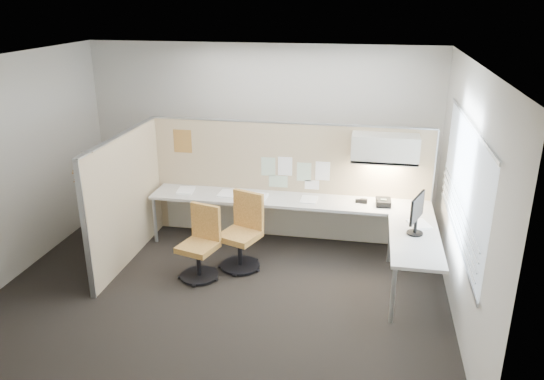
% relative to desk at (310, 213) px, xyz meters
% --- Properties ---
extents(floor, '(5.50, 4.50, 0.01)m').
position_rel_desk_xyz_m(floor, '(-0.93, -1.13, -0.61)').
color(floor, black).
rests_on(floor, ground).
extents(ceiling, '(5.50, 4.50, 0.01)m').
position_rel_desk_xyz_m(ceiling, '(-0.93, -1.13, 2.20)').
color(ceiling, white).
rests_on(ceiling, wall_back).
extents(wall_back, '(5.50, 0.02, 2.80)m').
position_rel_desk_xyz_m(wall_back, '(-0.93, 1.12, 0.80)').
color(wall_back, beige).
rests_on(wall_back, ground).
extents(wall_front, '(5.50, 0.02, 2.80)m').
position_rel_desk_xyz_m(wall_front, '(-0.93, -3.38, 0.80)').
color(wall_front, beige).
rests_on(wall_front, ground).
extents(wall_left, '(0.02, 4.50, 2.80)m').
position_rel_desk_xyz_m(wall_left, '(-3.68, -1.13, 0.80)').
color(wall_left, beige).
rests_on(wall_left, ground).
extents(wall_right, '(0.02, 4.50, 2.80)m').
position_rel_desk_xyz_m(wall_right, '(1.82, -1.13, 0.80)').
color(wall_right, beige).
rests_on(wall_right, ground).
extents(window_pane, '(0.01, 2.80, 1.30)m').
position_rel_desk_xyz_m(window_pane, '(1.79, -1.13, 0.95)').
color(window_pane, '#A2B1BC').
rests_on(window_pane, wall_right).
extents(partition_back, '(4.10, 0.06, 1.75)m').
position_rel_desk_xyz_m(partition_back, '(-0.38, 0.47, 0.27)').
color(partition_back, tan).
rests_on(partition_back, floor).
extents(partition_left, '(0.06, 2.20, 1.75)m').
position_rel_desk_xyz_m(partition_left, '(-2.43, -0.63, 0.27)').
color(partition_left, tan).
rests_on(partition_left, floor).
extents(desk, '(4.00, 2.07, 0.73)m').
position_rel_desk_xyz_m(desk, '(0.00, 0.00, 0.00)').
color(desk, beige).
rests_on(desk, floor).
extents(overhead_bin, '(0.90, 0.36, 0.38)m').
position_rel_desk_xyz_m(overhead_bin, '(0.97, 0.26, 0.91)').
color(overhead_bin, beige).
rests_on(overhead_bin, partition_back).
extents(task_light_strip, '(0.60, 0.06, 0.02)m').
position_rel_desk_xyz_m(task_light_strip, '(0.97, 0.26, 0.70)').
color(task_light_strip, '#FFEABF').
rests_on(task_light_strip, overhead_bin).
extents(pinned_papers, '(1.01, 0.00, 0.47)m').
position_rel_desk_xyz_m(pinned_papers, '(-0.30, 0.44, 0.43)').
color(pinned_papers, '#8CBF8C').
rests_on(pinned_papers, partition_back).
extents(poster, '(0.28, 0.00, 0.35)m').
position_rel_desk_xyz_m(poster, '(-1.98, 0.44, 0.82)').
color(poster, orange).
rests_on(poster, partition_back).
extents(chair_left, '(0.54, 0.56, 0.94)m').
position_rel_desk_xyz_m(chair_left, '(-1.30, -0.95, -0.16)').
color(chair_left, black).
rests_on(chair_left, floor).
extents(chair_right, '(0.60, 0.62, 1.01)m').
position_rel_desk_xyz_m(chair_right, '(-0.83, -0.59, -0.13)').
color(chair_right, black).
rests_on(chair_right, floor).
extents(monitor, '(0.20, 0.46, 0.50)m').
position_rel_desk_xyz_m(monitor, '(1.37, -0.74, 0.42)').
color(monitor, black).
rests_on(monitor, desk).
extents(phone, '(0.22, 0.21, 0.12)m').
position_rel_desk_xyz_m(phone, '(0.99, 0.12, 0.18)').
color(phone, black).
rests_on(phone, desk).
extents(stapler, '(0.14, 0.05, 0.05)m').
position_rel_desk_xyz_m(stapler, '(0.68, 0.19, 0.15)').
color(stapler, black).
rests_on(stapler, desk).
extents(tape_dispenser, '(0.11, 0.07, 0.06)m').
position_rel_desk_xyz_m(tape_dispenser, '(0.73, 0.17, 0.16)').
color(tape_dispenser, black).
rests_on(tape_dispenser, desk).
extents(coat_hook, '(0.18, 0.44, 1.34)m').
position_rel_desk_xyz_m(coat_hook, '(-2.51, -1.47, 0.82)').
color(coat_hook, silver).
rests_on(coat_hook, partition_left).
extents(paper_stack_0, '(0.26, 0.33, 0.03)m').
position_rel_desk_xyz_m(paper_stack_0, '(-1.87, 0.16, 0.14)').
color(paper_stack_0, white).
rests_on(paper_stack_0, desk).
extents(paper_stack_1, '(0.24, 0.31, 0.02)m').
position_rel_desk_xyz_m(paper_stack_1, '(-1.24, 0.15, 0.14)').
color(paper_stack_1, white).
rests_on(paper_stack_1, desk).
extents(paper_stack_2, '(0.25, 0.31, 0.04)m').
position_rel_desk_xyz_m(paper_stack_2, '(-0.75, 0.08, 0.15)').
color(paper_stack_2, white).
rests_on(paper_stack_2, desk).
extents(paper_stack_3, '(0.23, 0.30, 0.02)m').
position_rel_desk_xyz_m(paper_stack_3, '(-0.03, 0.15, 0.14)').
color(paper_stack_3, white).
rests_on(paper_stack_3, desk).
extents(paper_stack_4, '(0.32, 0.36, 0.02)m').
position_rel_desk_xyz_m(paper_stack_4, '(1.44, -0.45, 0.14)').
color(paper_stack_4, white).
rests_on(paper_stack_4, desk).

